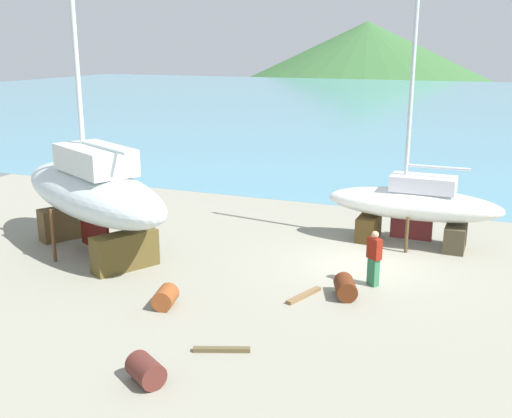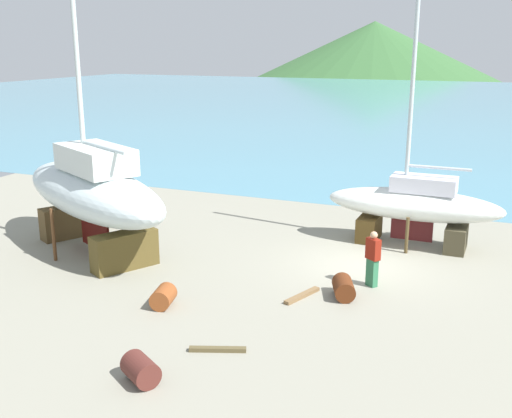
# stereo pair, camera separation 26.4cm
# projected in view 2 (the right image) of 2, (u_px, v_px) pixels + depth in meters

# --- Properties ---
(ground_plane) EXTENTS (42.83, 42.83, 0.00)m
(ground_plane) POSITION_uv_depth(u_px,v_px,m) (332.00, 307.00, 16.83)
(ground_plane) COLOR gray
(sea_water) EXTENTS (171.33, 100.71, 0.01)m
(sea_water) POSITION_uv_depth(u_px,v_px,m) (472.00, 106.00, 71.26)
(sea_water) COLOR teal
(sea_water) RESTS_ON ground
(headland_hill) EXTENTS (107.74, 107.74, 24.98)m
(headland_hill) POSITION_uv_depth(u_px,v_px,m) (373.00, 73.00, 152.27)
(headland_hill) COLOR #366233
(headland_hill) RESTS_ON ground
(sailboat_large_starboard) EXTENTS (6.24, 2.09, 9.67)m
(sailboat_large_starboard) POSITION_uv_depth(u_px,v_px,m) (414.00, 205.00, 21.64)
(sailboat_large_starboard) COLOR #4E3A19
(sailboat_large_starboard) RESTS_ON ground
(sailboat_mid_port) EXTENTS (8.93, 6.48, 15.12)m
(sailboat_mid_port) POSITION_uv_depth(u_px,v_px,m) (93.00, 191.00, 20.76)
(sailboat_mid_port) COLOR brown
(sailboat_mid_port) RESTS_ON ground
(worker) EXTENTS (0.50, 0.46, 1.72)m
(worker) POSITION_uv_depth(u_px,v_px,m) (373.00, 258.00, 18.07)
(worker) COLOR #2F714B
(worker) RESTS_ON ground
(barrel_tar_black) EXTENTS (1.03, 0.95, 0.60)m
(barrel_tar_black) POSITION_uv_depth(u_px,v_px,m) (141.00, 370.00, 13.02)
(barrel_tar_black) COLOR #542620
(barrel_tar_black) RESTS_ON ground
(barrel_rust_mid) EXTENTS (0.89, 1.09, 0.59)m
(barrel_rust_mid) POSITION_uv_depth(u_px,v_px,m) (344.00, 288.00, 17.40)
(barrel_rust_mid) COLOR #542611
(barrel_rust_mid) RESTS_ON ground
(barrel_tipped_left) EXTENTS (0.73, 0.88, 0.58)m
(barrel_tipped_left) POSITION_uv_depth(u_px,v_px,m) (163.00, 297.00, 16.79)
(barrel_tipped_left) COLOR brown
(barrel_tipped_left) RESTS_ON ground
(timber_long_aft) EXTENTS (1.32, 0.62, 0.11)m
(timber_long_aft) POSITION_uv_depth(u_px,v_px,m) (218.00, 349.00, 14.39)
(timber_long_aft) COLOR brown
(timber_long_aft) RESTS_ON ground
(timber_plank_near) EXTENTS (0.67, 1.42, 0.10)m
(timber_plank_near) POSITION_uv_depth(u_px,v_px,m) (302.00, 296.00, 17.46)
(timber_plank_near) COLOR brown
(timber_plank_near) RESTS_ON ground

